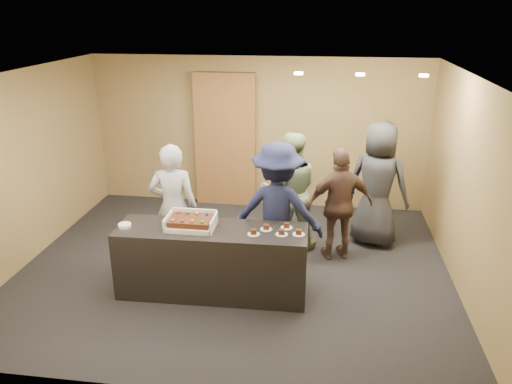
# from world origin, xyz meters

# --- Properties ---
(room) EXTENTS (6.04, 6.00, 2.70)m
(room) POSITION_xyz_m (0.00, 0.00, 1.35)
(room) COLOR black
(room) RESTS_ON ground
(serving_counter) EXTENTS (2.41, 0.75, 0.90)m
(serving_counter) POSITION_xyz_m (-0.17, -0.69, 0.45)
(serving_counter) COLOR black
(serving_counter) RESTS_ON floor
(storage_cabinet) EXTENTS (1.10, 0.15, 2.43)m
(storage_cabinet) POSITION_xyz_m (-0.59, 2.41, 1.21)
(storage_cabinet) COLOR brown
(storage_cabinet) RESTS_ON floor
(cake_box) EXTENTS (0.60, 0.42, 0.18)m
(cake_box) POSITION_xyz_m (-0.42, -0.67, 0.94)
(cake_box) COLOR white
(cake_box) RESTS_ON serving_counter
(sheet_cake) EXTENTS (0.51, 0.35, 0.11)m
(sheet_cake) POSITION_xyz_m (-0.42, -0.69, 1.00)
(sheet_cake) COLOR black
(sheet_cake) RESTS_ON cake_box
(plate_stack) EXTENTS (0.16, 0.16, 0.04)m
(plate_stack) POSITION_xyz_m (-1.26, -0.78, 0.92)
(plate_stack) COLOR white
(plate_stack) RESTS_ON serving_counter
(slice_a) EXTENTS (0.15, 0.15, 0.07)m
(slice_a) POSITION_xyz_m (0.38, -0.78, 0.92)
(slice_a) COLOR white
(slice_a) RESTS_ON serving_counter
(slice_b) EXTENTS (0.15, 0.15, 0.07)m
(slice_b) POSITION_xyz_m (0.52, -0.62, 0.92)
(slice_b) COLOR white
(slice_b) RESTS_ON serving_counter
(slice_c) EXTENTS (0.15, 0.15, 0.07)m
(slice_c) POSITION_xyz_m (0.72, -0.74, 0.92)
(slice_c) COLOR white
(slice_c) RESTS_ON serving_counter
(slice_d) EXTENTS (0.15, 0.15, 0.07)m
(slice_d) POSITION_xyz_m (0.76, -0.54, 0.92)
(slice_d) COLOR white
(slice_d) RESTS_ON serving_counter
(slice_e) EXTENTS (0.15, 0.15, 0.07)m
(slice_e) POSITION_xyz_m (0.92, -0.71, 0.92)
(slice_e) COLOR white
(slice_e) RESTS_ON serving_counter
(person_server_grey) EXTENTS (0.71, 0.51, 1.81)m
(person_server_grey) POSITION_xyz_m (-0.83, -0.09, 0.90)
(person_server_grey) COLOR #A1A2A6
(person_server_grey) RESTS_ON floor
(person_sage_man) EXTENTS (0.97, 0.81, 1.80)m
(person_sage_man) POSITION_xyz_m (0.71, 0.78, 0.90)
(person_sage_man) COLOR gray
(person_sage_man) RESTS_ON floor
(person_navy_man) EXTENTS (1.26, 0.77, 1.88)m
(person_navy_man) POSITION_xyz_m (0.61, -0.11, 0.94)
(person_navy_man) COLOR #151A38
(person_navy_man) RESTS_ON floor
(person_brown_extra) EXTENTS (1.06, 0.69, 1.67)m
(person_brown_extra) POSITION_xyz_m (1.44, 0.51, 0.84)
(person_brown_extra) COLOR brown
(person_brown_extra) RESTS_ON floor
(person_dark_suit) EXTENTS (1.12, 0.94, 1.94)m
(person_dark_suit) POSITION_xyz_m (2.02, 1.08, 0.97)
(person_dark_suit) COLOR #28292D
(person_dark_suit) RESTS_ON floor
(ceiling_spotlights) EXTENTS (1.72, 0.12, 0.03)m
(ceiling_spotlights) POSITION_xyz_m (1.60, 0.50, 2.67)
(ceiling_spotlights) COLOR #FFEAC6
(ceiling_spotlights) RESTS_ON ceiling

